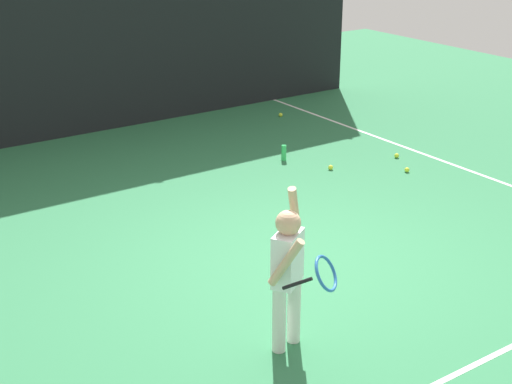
% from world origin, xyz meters
% --- Properties ---
extents(ground_plane, '(20.00, 20.00, 0.00)m').
position_xyz_m(ground_plane, '(0.00, 0.00, 0.00)').
color(ground_plane, '#2D7247').
extents(court_line_baseline, '(9.00, 0.05, 0.00)m').
position_xyz_m(court_line_baseline, '(0.00, -2.24, 0.00)').
color(court_line_baseline, white).
rests_on(court_line_baseline, ground).
extents(court_line_sideline, '(0.05, 9.00, 0.00)m').
position_xyz_m(court_line_sideline, '(3.48, 1.00, 0.00)').
color(court_line_sideline, white).
rests_on(court_line_sideline, ground).
extents(back_fence_windscreen, '(10.02, 0.08, 3.80)m').
position_xyz_m(back_fence_windscreen, '(0.00, 5.29, 1.90)').
color(back_fence_windscreen, black).
rests_on(back_fence_windscreen, ground).
extents(tennis_player, '(0.50, 0.83, 1.35)m').
position_xyz_m(tennis_player, '(-1.03, -1.20, 0.73)').
color(tennis_player, silver).
rests_on(tennis_player, ground).
extents(water_bottle, '(0.07, 0.07, 0.22)m').
position_xyz_m(water_bottle, '(1.67, 2.52, 0.11)').
color(water_bottle, green).
rests_on(water_bottle, ground).
extents(tennis_ball_0, '(0.07, 0.07, 0.07)m').
position_xyz_m(tennis_ball_0, '(1.97, 1.85, 0.03)').
color(tennis_ball_0, '#CCE033').
rests_on(tennis_ball_0, ground).
extents(tennis_ball_1, '(0.07, 0.07, 0.07)m').
position_xyz_m(tennis_ball_1, '(2.75, 1.21, 0.03)').
color(tennis_ball_1, '#CCE033').
rests_on(tennis_ball_1, ground).
extents(tennis_ball_2, '(0.07, 0.07, 0.07)m').
position_xyz_m(tennis_ball_2, '(3.04, 1.70, 0.03)').
color(tennis_ball_2, '#CCE033').
rests_on(tennis_ball_2, ground).
extents(tennis_ball_4, '(0.07, 0.07, 0.07)m').
position_xyz_m(tennis_ball_4, '(2.93, 4.30, 0.03)').
color(tennis_ball_4, '#CCE033').
rests_on(tennis_ball_4, ground).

